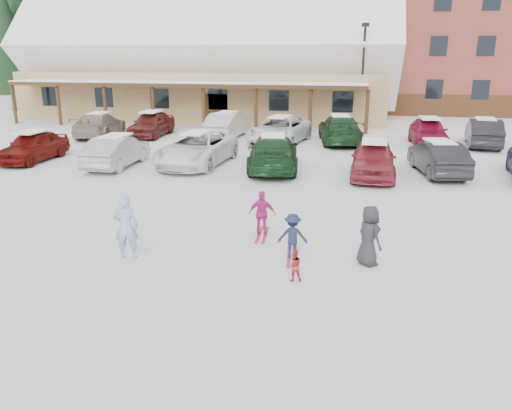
% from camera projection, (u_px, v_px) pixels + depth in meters
% --- Properties ---
extents(ground, '(160.00, 160.00, 0.00)m').
position_uv_depth(ground, '(238.00, 251.00, 13.25)').
color(ground, silver).
rests_on(ground, ground).
extents(day_lodge, '(29.12, 12.50, 10.38)m').
position_uv_depth(day_lodge, '(207.00, 66.00, 39.98)').
color(day_lodge, tan).
rests_on(day_lodge, ground).
extents(alpine_hotel, '(31.48, 14.01, 21.48)m').
position_uv_depth(alpine_hotel, '(493.00, 9.00, 43.73)').
color(alpine_hotel, brown).
rests_on(alpine_hotel, ground).
extents(lamp_post, '(0.50, 0.25, 6.89)m').
position_uv_depth(lamp_post, '(363.00, 71.00, 33.48)').
color(lamp_post, black).
rests_on(lamp_post, ground).
extents(conifer_0, '(4.40, 4.40, 10.20)m').
position_uv_depth(conifer_0, '(30.00, 45.00, 44.53)').
color(conifer_0, black).
rests_on(conifer_0, ground).
extents(conifer_2, '(5.28, 5.28, 12.24)m').
position_uv_depth(conifer_2, '(63.00, 35.00, 56.19)').
color(conifer_2, black).
rests_on(conifer_2, ground).
extents(conifer_3, '(3.96, 3.96, 9.18)m').
position_uv_depth(conifer_3, '(389.00, 51.00, 51.92)').
color(conifer_3, black).
rests_on(conifer_3, ground).
extents(adult_skier, '(0.70, 0.55, 1.69)m').
position_uv_depth(adult_skier, '(126.00, 227.00, 12.53)').
color(adult_skier, '#8DA7C6').
rests_on(adult_skier, ground).
extents(toddler_red, '(0.43, 0.38, 0.75)m').
position_uv_depth(toddler_red, '(294.00, 265.00, 11.41)').
color(toddler_red, '#AE2E2C').
rests_on(toddler_red, ground).
extents(child_navy, '(0.80, 0.52, 1.18)m').
position_uv_depth(child_navy, '(293.00, 236.00, 12.63)').
color(child_navy, '#172139').
rests_on(child_navy, ground).
extents(skis_child_navy, '(0.35, 1.41, 0.03)m').
position_uv_depth(skis_child_navy, '(292.00, 257.00, 12.80)').
color(skis_child_navy, '#BA1A46').
rests_on(skis_child_navy, ground).
extents(child_magenta, '(0.79, 0.37, 1.32)m').
position_uv_depth(child_magenta, '(262.00, 214.00, 14.15)').
color(child_magenta, '#B52172').
rests_on(child_magenta, ground).
extents(skis_child_magenta, '(0.28, 1.41, 0.03)m').
position_uv_depth(skis_child_magenta, '(262.00, 235.00, 14.34)').
color(skis_child_magenta, '#BA1A46').
rests_on(skis_child_magenta, ground).
extents(bystander_dark, '(0.83, 0.89, 1.52)m').
position_uv_depth(bystander_dark, '(369.00, 236.00, 12.17)').
color(bystander_dark, '#27272A').
rests_on(bystander_dark, ground).
extents(parked_car_0, '(1.76, 4.23, 1.43)m').
position_uv_depth(parked_car_0, '(33.00, 146.00, 23.95)').
color(parked_car_0, '#5D0D0A').
rests_on(parked_car_0, ground).
extents(parked_car_1, '(1.56, 4.36, 1.43)m').
position_uv_depth(parked_car_1, '(117.00, 151.00, 22.76)').
color(parked_car_1, '#9D9DA1').
rests_on(parked_car_1, ground).
extents(parked_car_2, '(2.98, 5.67, 1.52)m').
position_uv_depth(parked_car_2, '(197.00, 149.00, 23.10)').
color(parked_car_2, white).
rests_on(parked_car_2, ground).
extents(parked_car_3, '(2.85, 5.55, 1.54)m').
position_uv_depth(parked_car_3, '(273.00, 153.00, 22.15)').
color(parked_car_3, '#143419').
rests_on(parked_car_3, ground).
extents(parked_car_4, '(1.92, 4.52, 1.52)m').
position_uv_depth(parked_car_4, '(373.00, 159.00, 20.88)').
color(parked_car_4, maroon).
rests_on(parked_car_4, ground).
extents(parked_car_5, '(2.21, 4.53, 1.43)m').
position_uv_depth(parked_car_5, '(438.00, 158.00, 21.33)').
color(parked_car_5, black).
rests_on(parked_car_5, ground).
extents(parked_car_7, '(2.70, 5.26, 1.46)m').
position_uv_depth(parked_car_7, '(100.00, 125.00, 30.88)').
color(parked_car_7, gray).
rests_on(parked_car_7, ground).
extents(parked_car_8, '(1.86, 4.53, 1.54)m').
position_uv_depth(parked_car_8, '(151.00, 124.00, 31.00)').
color(parked_car_8, '#5C1E1B').
rests_on(parked_car_8, ground).
extents(parked_car_9, '(1.95, 4.80, 1.55)m').
position_uv_depth(parked_car_9, '(227.00, 125.00, 30.48)').
color(parked_car_9, '#B2B2B6').
rests_on(parked_car_9, ground).
extents(parked_car_10, '(3.47, 5.90, 1.54)m').
position_uv_depth(parked_car_10, '(280.00, 130.00, 28.57)').
color(parked_car_10, white).
rests_on(parked_car_10, ground).
extents(parked_car_11, '(2.94, 5.68, 1.57)m').
position_uv_depth(parked_car_11, '(340.00, 129.00, 28.70)').
color(parked_car_11, '#16371A').
rests_on(parked_car_11, ground).
extents(parked_car_12, '(1.92, 4.57, 1.55)m').
position_uv_depth(parked_car_12, '(428.00, 132.00, 27.91)').
color(parked_car_12, maroon).
rests_on(parked_car_12, ground).
extents(parked_car_13, '(2.19, 4.83, 1.54)m').
position_uv_depth(parked_car_13, '(484.00, 133.00, 27.68)').
color(parked_car_13, black).
rests_on(parked_car_13, ground).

